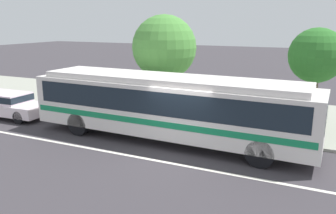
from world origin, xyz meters
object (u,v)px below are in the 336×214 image
object	(u,v)px
pedestrian_waiting_near_sign	(188,104)
bus_stop_sign	(306,105)
transit_bus	(168,104)
sedan_behind_bus	(7,103)
street_tree_near_stop	(164,48)
street_tree_mid_block	(316,57)
pedestrian_walking_along_curb	(189,104)

from	to	relation	value
pedestrian_waiting_near_sign	bus_stop_sign	size ratio (longest dim) A/B	0.68
transit_bus	sedan_behind_bus	xyz separation A→B (m)	(-9.21, -0.15, -0.87)
street_tree_near_stop	sedan_behind_bus	bearing A→B (deg)	-153.78
street_tree_mid_block	street_tree_near_stop	bearing A→B (deg)	-176.10
pedestrian_walking_along_curb	street_tree_mid_block	size ratio (longest dim) A/B	0.37
sedan_behind_bus	street_tree_mid_block	distance (m)	15.34
bus_stop_sign	street_tree_mid_block	world-z (taller)	street_tree_mid_block
sedan_behind_bus	street_tree_mid_block	bearing A→B (deg)	15.83
bus_stop_sign	pedestrian_waiting_near_sign	bearing A→B (deg)	175.29
street_tree_mid_block	transit_bus	bearing A→B (deg)	-143.24
pedestrian_walking_along_curb	street_tree_near_stop	size ratio (longest dim) A/B	0.33
sedan_behind_bus	street_tree_near_stop	world-z (taller)	street_tree_near_stop
transit_bus	pedestrian_waiting_near_sign	bearing A→B (deg)	90.97
street_tree_near_stop	street_tree_mid_block	distance (m)	7.17
pedestrian_walking_along_curb	sedan_behind_bus	bearing A→B (deg)	-165.29
transit_bus	pedestrian_waiting_near_sign	size ratio (longest dim) A/B	7.40
transit_bus	bus_stop_sign	distance (m)	5.54
bus_stop_sign	street_tree_mid_block	bearing A→B (deg)	86.54
street_tree_near_stop	transit_bus	bearing A→B (deg)	-62.32
sedan_behind_bus	pedestrian_waiting_near_sign	distance (m)	9.51
transit_bus	street_tree_near_stop	xyz separation A→B (m)	(-1.83, 3.49, 2.01)
pedestrian_waiting_near_sign	bus_stop_sign	world-z (taller)	bus_stop_sign
pedestrian_waiting_near_sign	street_tree_mid_block	world-z (taller)	street_tree_mid_block
pedestrian_walking_along_curb	street_tree_mid_block	world-z (taller)	street_tree_mid_block
bus_stop_sign	street_tree_near_stop	size ratio (longest dim) A/B	0.47
street_tree_near_stop	street_tree_mid_block	xyz separation A→B (m)	(7.15, 0.49, -0.21)
pedestrian_waiting_near_sign	pedestrian_walking_along_curb	world-z (taller)	pedestrian_walking_along_curb
pedestrian_walking_along_curb	street_tree_near_stop	distance (m)	3.35
bus_stop_sign	transit_bus	bearing A→B (deg)	-159.87
pedestrian_walking_along_curb	bus_stop_sign	distance (m)	5.21
transit_bus	street_tree_mid_block	distance (m)	6.88
pedestrian_walking_along_curb	bus_stop_sign	bearing A→B (deg)	-4.17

